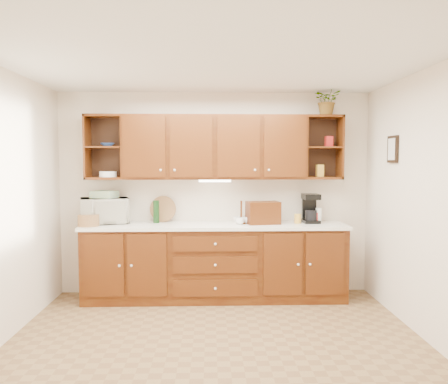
{
  "coord_description": "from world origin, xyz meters",
  "views": [
    {
      "loc": [
        -0.05,
        -3.92,
        1.71
      ],
      "look_at": [
        0.1,
        1.15,
        1.36
      ],
      "focal_mm": 35.0,
      "sensor_mm": 36.0,
      "label": 1
    }
  ],
  "objects": [
    {
      "name": "microwave",
      "position": [
        -1.38,
        1.56,
        1.1
      ],
      "size": [
        0.66,
        0.54,
        0.32
      ],
      "primitive_type": "imported",
      "rotation": [
        0.0,
        0.0,
        0.29
      ],
      "color": "silver",
      "rests_on": "countertop"
    },
    {
      "name": "base_cabinets",
      "position": [
        0.0,
        1.45,
        0.45
      ],
      "size": [
        3.2,
        0.6,
        0.9
      ],
      "primitive_type": "cube",
      "color": "#391306",
      "rests_on": "floor"
    },
    {
      "name": "canister_yellow",
      "position": [
        1.04,
        1.48,
        1.0
      ],
      "size": [
        0.11,
        0.11,
        0.12
      ],
      "primitive_type": "cylinder",
      "rotation": [
        0.0,
        0.0,
        -0.43
      ],
      "color": "gold",
      "rests_on": "countertop"
    },
    {
      "name": "wine_bottle",
      "position": [
        -0.74,
        1.57,
        1.08
      ],
      "size": [
        0.09,
        0.09,
        0.29
      ],
      "primitive_type": "cylinder",
      "rotation": [
        0.0,
        0.0,
        -0.16
      ],
      "color": "black",
      "rests_on": "countertop"
    },
    {
      "name": "canister_red",
      "position": [
        1.29,
        1.52,
        1.01
      ],
      "size": [
        0.12,
        0.12,
        0.13
      ],
      "primitive_type": "cylinder",
      "rotation": [
        0.0,
        0.0,
        -0.1
      ],
      "color": "#B01D19",
      "rests_on": "countertop"
    },
    {
      "name": "canister_white",
      "position": [
        1.31,
        1.5,
        1.03
      ],
      "size": [
        0.08,
        0.08,
        0.19
      ],
      "primitive_type": "cylinder",
      "rotation": [
        0.0,
        0.0,
        -0.14
      ],
      "color": "white",
      "rests_on": "countertop"
    },
    {
      "name": "pantry_box_red",
      "position": [
        1.44,
        1.57,
        1.97
      ],
      "size": [
        0.09,
        0.08,
        0.13
      ],
      "primitive_type": "cube",
      "rotation": [
        0.0,
        0.0,
        0.07
      ],
      "color": "#B01D19",
      "rests_on": "upper_cabinets"
    },
    {
      "name": "bread_box",
      "position": [
        0.6,
        1.44,
        1.08
      ],
      "size": [
        0.43,
        0.31,
        0.28
      ],
      "primitive_type": "cube",
      "rotation": [
        0.0,
        0.0,
        0.17
      ],
      "color": "#391306",
      "rests_on": "countertop"
    },
    {
      "name": "ceiling",
      "position": [
        0.0,
        0.0,
        2.6
      ],
      "size": [
        4.0,
        4.0,
        0.0
      ],
      "primitive_type": "plane",
      "rotation": [
        3.14,
        0.0,
        0.0
      ],
      "color": "white",
      "rests_on": "back_wall"
    },
    {
      "name": "right_wall",
      "position": [
        2.0,
        0.0,
        1.3
      ],
      "size": [
        0.0,
        3.5,
        3.5
      ],
      "primitive_type": "plane",
      "rotation": [
        1.57,
        0.0,
        -1.57
      ],
      "color": "silver",
      "rests_on": "floor"
    },
    {
      "name": "plate_stack",
      "position": [
        -1.33,
        1.55,
        1.56
      ],
      "size": [
        0.26,
        0.26,
        0.07
      ],
      "primitive_type": "cylinder",
      "rotation": [
        0.0,
        0.0,
        0.23
      ],
      "color": "white",
      "rests_on": "upper_cabinets"
    },
    {
      "name": "framed_picture",
      "position": [
        1.98,
        0.9,
        1.85
      ],
      "size": [
        0.03,
        0.24,
        0.3
      ],
      "primitive_type": "cube",
      "color": "black",
      "rests_on": "right_wall"
    },
    {
      "name": "undercabinet_light",
      "position": [
        0.0,
        1.53,
        1.47
      ],
      "size": [
        0.4,
        0.05,
        0.02
      ],
      "primitive_type": "cube",
      "color": "white",
      "rests_on": "upper_cabinets"
    },
    {
      "name": "countertop",
      "position": [
        0.0,
        1.44,
        0.92
      ],
      "size": [
        3.24,
        0.64,
        0.04
      ],
      "primitive_type": "cube",
      "color": "white",
      "rests_on": "base_cabinets"
    },
    {
      "name": "mug_tree",
      "position": [
        0.33,
        1.47,
        0.98
      ],
      "size": [
        0.25,
        0.26,
        0.29
      ],
      "rotation": [
        0.0,
        0.0,
        0.23
      ],
      "color": "#391306",
      "rests_on": "countertop"
    },
    {
      "name": "pantry_box_yellow",
      "position": [
        1.33,
        1.58,
        1.6
      ],
      "size": [
        0.09,
        0.08,
        0.15
      ],
      "primitive_type": "cube",
      "rotation": [
        0.0,
        0.0,
        0.11
      ],
      "color": "gold",
      "rests_on": "upper_cabinets"
    },
    {
      "name": "upper_cabinets",
      "position": [
        0.01,
        1.59,
        1.89
      ],
      "size": [
        3.2,
        0.33,
        0.8
      ],
      "color": "#391306",
      "rests_on": "back_wall"
    },
    {
      "name": "wicker_basket",
      "position": [
        -1.52,
        1.32,
        1.01
      ],
      "size": [
        0.29,
        0.29,
        0.14
      ],
      "primitive_type": "cylinder",
      "rotation": [
        0.0,
        0.0,
        0.19
      ],
      "color": "olive",
      "rests_on": "countertop"
    },
    {
      "name": "woven_tray",
      "position": [
        -0.67,
        1.67,
        0.95
      ],
      "size": [
        0.34,
        0.1,
        0.33
      ],
      "primitive_type": "cylinder",
      "rotation": [
        1.36,
        0.0,
        -0.03
      ],
      "color": "olive",
      "rests_on": "countertop"
    },
    {
      "name": "back_wall",
      "position": [
        0.0,
        1.75,
        1.3
      ],
      "size": [
        4.0,
        0.0,
        4.0
      ],
      "primitive_type": "plane",
      "rotation": [
        1.57,
        0.0,
        0.0
      ],
      "color": "silver",
      "rests_on": "floor"
    },
    {
      "name": "bowl_stack",
      "position": [
        -1.34,
        1.57,
        1.92
      ],
      "size": [
        0.2,
        0.2,
        0.04
      ],
      "primitive_type": "imported",
      "rotation": [
        0.0,
        0.0,
        0.21
      ],
      "color": "navy",
      "rests_on": "upper_cabinets"
    },
    {
      "name": "potted_plant",
      "position": [
        1.41,
        1.53,
        2.47
      ],
      "size": [
        0.4,
        0.37,
        0.36
      ],
      "primitive_type": "imported",
      "rotation": [
        0.0,
        0.0,
        -0.32
      ],
      "color": "#999999",
      "rests_on": "upper_cabinets"
    },
    {
      "name": "floor",
      "position": [
        0.0,
        0.0,
        0.0
      ],
      "size": [
        4.0,
        4.0,
        0.0
      ],
      "primitive_type": "plane",
      "color": "olive",
      "rests_on": "ground"
    },
    {
      "name": "coffee_maker",
      "position": [
        1.21,
        1.54,
        1.12
      ],
      "size": [
        0.2,
        0.26,
        0.37
      ],
      "rotation": [
        0.0,
        0.0,
        0.02
      ],
      "color": "black",
      "rests_on": "countertop"
    },
    {
      "name": "towel_stack",
      "position": [
        -1.38,
        1.56,
        1.3
      ],
      "size": [
        0.35,
        0.3,
        0.09
      ],
      "primitive_type": "cube",
      "rotation": [
        0.0,
        0.0,
        -0.36
      ],
      "color": "#D2D062",
      "rests_on": "microwave"
    }
  ]
}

